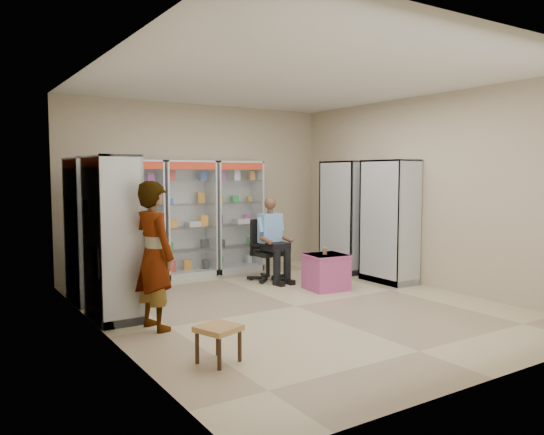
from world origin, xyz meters
TOP-DOWN VIEW (x-y plane):
  - floor at (0.00, 0.00)m, footprint 6.00×6.00m
  - room_shell at (0.00, 0.00)m, footprint 5.02×6.02m
  - cabinet_back_left at (-1.30, 2.73)m, footprint 0.90×0.50m
  - cabinet_back_mid at (-0.35, 2.73)m, footprint 0.90×0.50m
  - cabinet_back_right at (0.60, 2.73)m, footprint 0.90×0.50m
  - cabinet_right_far at (2.23, 1.60)m, footprint 0.90×0.50m
  - cabinet_right_near at (2.23, 0.50)m, footprint 0.90×0.50m
  - cabinet_left_far at (-2.23, 1.80)m, footprint 0.90×0.50m
  - cabinet_left_near at (-2.23, 0.70)m, footprint 0.90×0.50m
  - wooden_chair at (-1.55, 2.00)m, footprint 0.42×0.42m
  - seated_customer at (-1.55, 1.95)m, footprint 0.44×0.60m
  - office_chair at (0.62, 1.67)m, footprint 0.58×0.58m
  - seated_shopkeeper at (0.62, 1.62)m, footprint 0.45×0.61m
  - pink_trunk at (0.99, 0.59)m, footprint 0.62×0.60m
  - tea_glass at (0.97, 0.60)m, footprint 0.07×0.07m
  - woven_stool_a at (1.50, 1.27)m, footprint 0.45×0.45m
  - woven_stool_b at (-1.84, -1.34)m, footprint 0.45×0.45m
  - standing_man at (-1.95, 0.02)m, footprint 0.52×0.69m

SIDE VIEW (x-z plane):
  - floor at x=0.00m, z-range 0.00..0.00m
  - woven_stool_b at x=-1.84m, z-range 0.00..0.35m
  - woven_stool_a at x=1.50m, z-range 0.00..0.37m
  - pink_trunk at x=0.99m, z-range 0.00..0.55m
  - wooden_chair at x=-1.55m, z-range 0.00..0.94m
  - office_chair at x=0.62m, z-range 0.00..1.02m
  - tea_glass at x=0.97m, z-range 0.55..0.65m
  - seated_shopkeeper at x=0.62m, z-range 0.00..1.30m
  - seated_customer at x=-1.55m, z-range 0.00..1.34m
  - standing_man at x=-1.95m, z-range 0.00..1.70m
  - cabinet_back_left at x=-1.30m, z-range 0.00..2.00m
  - cabinet_back_mid at x=-0.35m, z-range 0.00..2.00m
  - cabinet_back_right at x=0.60m, z-range 0.00..2.00m
  - cabinet_right_far at x=2.23m, z-range 0.00..2.00m
  - cabinet_right_near at x=2.23m, z-range 0.00..2.00m
  - cabinet_left_far at x=-2.23m, z-range 0.00..2.00m
  - cabinet_left_near at x=-2.23m, z-range 0.00..2.00m
  - room_shell at x=0.00m, z-range 0.46..3.47m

